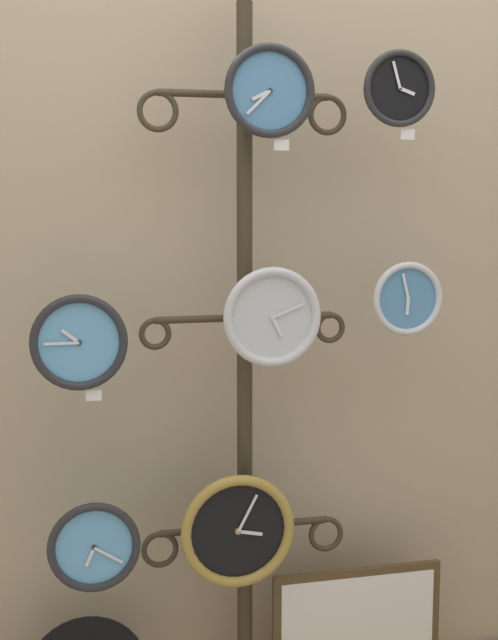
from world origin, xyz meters
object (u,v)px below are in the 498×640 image
display_stand (245,489)px  clock_top_right (399,89)px  clock_bottom_center (238,531)px  clock_middle_left (79,342)px  clock_middle_right (407,298)px  clock_bottom_left (94,547)px  clock_top_center (269,91)px  picture_frame (357,631)px  clock_middle_center (272,317)px

display_stand → clock_top_right: bearing=-13.1°
clock_bottom_center → clock_middle_left: bearing=177.5°
clock_middle_right → clock_bottom_left: 1.06m
clock_top_center → clock_bottom_center: clock_top_center is taller
display_stand → clock_top_center: (0.04, -0.10, 1.07)m
picture_frame → clock_top_right: bearing=-30.6°
clock_middle_center → clock_middle_right: 0.40m
clock_middle_right → display_stand: bearing=170.6°
clock_middle_right → picture_frame: clock_middle_right is taller
clock_top_center → clock_bottom_left: (-0.47, -0.01, -1.16)m
clock_middle_center → picture_frame: 0.97m
clock_top_right → clock_middle_center: clock_top_right is taller
display_stand → clock_bottom_center: bearing=-113.1°
display_stand → picture_frame: bearing=-8.6°
clock_top_right → picture_frame: (-0.07, 0.04, -1.52)m
clock_top_center → clock_bottom_left: 1.25m
clock_middle_right → clock_bottom_center: 0.78m
clock_top_center → clock_bottom_left: bearing=-178.8°
clock_middle_right → clock_top_right: bearing=-157.2°
clock_top_right → clock_bottom_left: clock_top_right is taller
clock_top_center → picture_frame: size_ratio=0.47×
clock_top_center → clock_middle_center: bearing=-44.5°
clock_middle_right → clock_bottom_left: bearing=-177.6°
clock_middle_left → clock_middle_right: 0.90m
display_stand → clock_middle_right: display_stand is taller
clock_middle_left → clock_bottom_left: bearing=-41.4°
clock_bottom_left → clock_middle_right: bearing=2.4°
clock_bottom_left → picture_frame: 0.83m
clock_middle_center → clock_bottom_center: size_ratio=0.85×
display_stand → clock_bottom_center: display_stand is taller
clock_bottom_center → clock_bottom_left: bearing=-179.5°
picture_frame → clock_top_center: bearing=-169.9°
display_stand → clock_bottom_left: (-0.43, -0.11, -0.09)m
clock_top_center → clock_middle_left: (-0.49, 0.01, -0.63)m
clock_top_right → display_stand: bearing=166.9°
clock_middle_left → clock_middle_right: size_ratio=1.20×
clock_top_right → clock_middle_right: clock_top_right is taller
display_stand → clock_middle_center: bearing=-65.6°
clock_middle_center → clock_bottom_center: (-0.09, 0.00, -0.57)m
display_stand → clock_top_center: display_stand is taller
clock_bottom_center → picture_frame: 0.51m
display_stand → clock_middle_right: size_ratio=10.15×
clock_top_center → clock_middle_center: size_ratio=0.90×
clock_top_center → clock_middle_right: 0.67m
clock_top_right → clock_bottom_left: 1.43m
clock_middle_center → clock_middle_left: bearing=177.9°
clock_top_center → clock_middle_right: size_ratio=1.17×
clock_bottom_left → clock_bottom_center: bearing=0.5°
clock_top_center → clock_middle_right: (0.40, 0.03, -0.54)m
clock_top_right → picture_frame: size_ratio=0.40×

